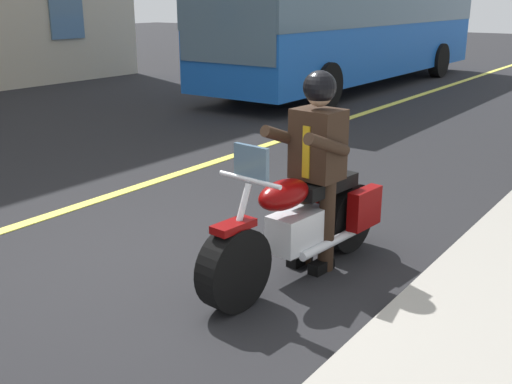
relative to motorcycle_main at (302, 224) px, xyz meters
The scene contains 5 objects.
ground_plane 1.21m from the motorcycle_main, 65.53° to the right, with size 80.00×80.00×0.00m, color black.
lane_center_stripe 3.09m from the motorcycle_main, 81.24° to the right, with size 60.00×0.16×0.01m, color #E5DB4C.
motorcycle_main is the anchor object (origin of this frame).
rider_main 0.61m from the motorcycle_main, behind, with size 0.66×0.59×1.74m.
bus_near 12.16m from the motorcycle_main, 154.72° to the right, with size 11.05×2.70×3.30m.
Camera 1 is at (3.73, 3.58, 2.31)m, focal length 42.92 mm.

